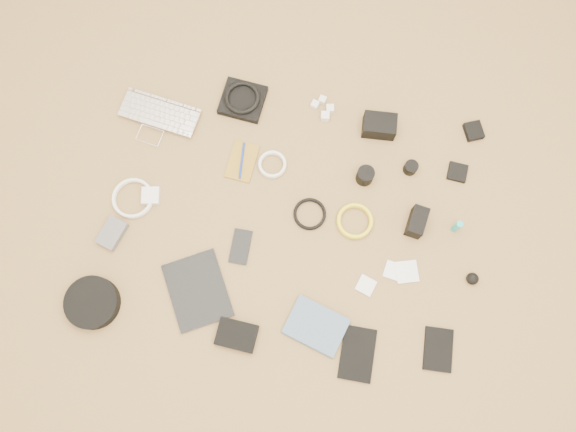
# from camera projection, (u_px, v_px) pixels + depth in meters

# --- Properties ---
(room_shell) EXTENTS (4.04, 4.04, 2.58)m
(room_shell) POSITION_uv_depth(u_px,v_px,m) (286.00, 34.00, 0.88)
(room_shell) COLOR olive
(room_shell) RESTS_ON ground
(laptop) EXTENTS (0.35, 0.28, 0.02)m
(laptop) POSITION_uv_depth(u_px,v_px,m) (156.00, 124.00, 2.18)
(laptop) COLOR silver
(laptop) RESTS_ON ground
(headphone_pouch) EXTENTS (0.19, 0.18, 0.03)m
(headphone_pouch) POSITION_uv_depth(u_px,v_px,m) (243.00, 100.00, 2.20)
(headphone_pouch) COLOR black
(headphone_pouch) RESTS_ON ground
(headphones) EXTENTS (0.18, 0.18, 0.02)m
(headphones) POSITION_uv_depth(u_px,v_px,m) (242.00, 98.00, 2.18)
(headphones) COLOR black
(headphones) RESTS_ON headphone_pouch
(charger_a) EXTENTS (0.03, 0.03, 0.03)m
(charger_a) POSITION_uv_depth(u_px,v_px,m) (322.00, 100.00, 2.20)
(charger_a) COLOR silver
(charger_a) RESTS_ON ground
(charger_b) EXTENTS (0.04, 0.04, 0.03)m
(charger_b) POSITION_uv_depth(u_px,v_px,m) (315.00, 105.00, 2.20)
(charger_b) COLOR silver
(charger_b) RESTS_ON ground
(charger_c) EXTENTS (0.03, 0.03, 0.03)m
(charger_c) POSITION_uv_depth(u_px,v_px,m) (330.00, 109.00, 2.19)
(charger_c) COLOR silver
(charger_c) RESTS_ON ground
(charger_d) EXTENTS (0.03, 0.03, 0.03)m
(charger_d) POSITION_uv_depth(u_px,v_px,m) (325.00, 116.00, 2.18)
(charger_d) COLOR silver
(charger_d) RESTS_ON ground
(dslr_camera) EXTENTS (0.13, 0.09, 0.07)m
(dslr_camera) POSITION_uv_depth(u_px,v_px,m) (379.00, 126.00, 2.15)
(dslr_camera) COLOR black
(dslr_camera) RESTS_ON ground
(lens_pouch) EXTENTS (0.08, 0.09, 0.03)m
(lens_pouch) POSITION_uv_depth(u_px,v_px,m) (474.00, 131.00, 2.17)
(lens_pouch) COLOR black
(lens_pouch) RESTS_ON ground
(notebook_olive) EXTENTS (0.12, 0.17, 0.01)m
(notebook_olive) POSITION_uv_depth(u_px,v_px,m) (242.00, 161.00, 2.15)
(notebook_olive) COLOR olive
(notebook_olive) RESTS_ON ground
(pen_blue) EXTENTS (0.01, 0.14, 0.01)m
(pen_blue) POSITION_uv_depth(u_px,v_px,m) (242.00, 160.00, 2.14)
(pen_blue) COLOR #122996
(pen_blue) RESTS_ON notebook_olive
(cable_white_a) EXTENTS (0.12, 0.12, 0.01)m
(cable_white_a) POSITION_uv_depth(u_px,v_px,m) (272.00, 165.00, 2.14)
(cable_white_a) COLOR white
(cable_white_a) RESTS_ON ground
(lens_a) EXTENTS (0.07, 0.07, 0.07)m
(lens_a) POSITION_uv_depth(u_px,v_px,m) (365.00, 176.00, 2.10)
(lens_a) COLOR black
(lens_a) RESTS_ON ground
(lens_b) EXTENTS (0.05, 0.05, 0.05)m
(lens_b) POSITION_uv_depth(u_px,v_px,m) (411.00, 168.00, 2.12)
(lens_b) COLOR black
(lens_b) RESTS_ON ground
(card_reader) EXTENTS (0.08, 0.08, 0.02)m
(card_reader) POSITION_uv_depth(u_px,v_px,m) (457.00, 172.00, 2.13)
(card_reader) COLOR black
(card_reader) RESTS_ON ground
(power_brick) EXTENTS (0.07, 0.07, 0.03)m
(power_brick) POSITION_uv_depth(u_px,v_px,m) (151.00, 196.00, 2.11)
(power_brick) COLOR silver
(power_brick) RESTS_ON ground
(cable_white_b) EXTENTS (0.21, 0.21, 0.01)m
(cable_white_b) POSITION_uv_depth(u_px,v_px,m) (133.00, 199.00, 2.11)
(cable_white_b) COLOR white
(cable_white_b) RESTS_ON ground
(cable_black) EXTENTS (0.16, 0.16, 0.01)m
(cable_black) POSITION_uv_depth(u_px,v_px,m) (310.00, 214.00, 2.10)
(cable_black) COLOR black
(cable_black) RESTS_ON ground
(cable_yellow) EXTENTS (0.14, 0.14, 0.02)m
(cable_yellow) POSITION_uv_depth(u_px,v_px,m) (355.00, 222.00, 2.09)
(cable_yellow) COLOR yellow
(cable_yellow) RESTS_ON ground
(flash) EXTENTS (0.08, 0.12, 0.08)m
(flash) POSITION_uv_depth(u_px,v_px,m) (417.00, 222.00, 2.06)
(flash) COLOR black
(flash) RESTS_ON ground
(lens_cleaner) EXTENTS (0.03, 0.03, 0.08)m
(lens_cleaner) POSITION_uv_depth(u_px,v_px,m) (457.00, 227.00, 2.05)
(lens_cleaner) COLOR #1AA8AD
(lens_cleaner) RESTS_ON ground
(battery_charger) EXTENTS (0.11, 0.13, 0.03)m
(battery_charger) POSITION_uv_depth(u_px,v_px,m) (112.00, 233.00, 2.07)
(battery_charger) COLOR #525257
(battery_charger) RESTS_ON ground
(tablet) EXTENTS (0.29, 0.32, 0.01)m
(tablet) POSITION_uv_depth(u_px,v_px,m) (198.00, 290.00, 2.03)
(tablet) COLOR black
(tablet) RESTS_ON ground
(phone) EXTENTS (0.08, 0.13, 0.01)m
(phone) POSITION_uv_depth(u_px,v_px,m) (241.00, 247.00, 2.07)
(phone) COLOR black
(phone) RESTS_ON ground
(filter_case_left) EXTENTS (0.08, 0.08, 0.01)m
(filter_case_left) POSITION_uv_depth(u_px,v_px,m) (366.00, 285.00, 2.03)
(filter_case_left) COLOR silver
(filter_case_left) RESTS_ON ground
(filter_case_mid) EXTENTS (0.08, 0.08, 0.01)m
(filter_case_mid) POSITION_uv_depth(u_px,v_px,m) (393.00, 271.00, 2.05)
(filter_case_mid) COLOR silver
(filter_case_mid) RESTS_ON ground
(filter_case_right) EXTENTS (0.09, 0.09, 0.01)m
(filter_case_right) POSITION_uv_depth(u_px,v_px,m) (407.00, 272.00, 2.04)
(filter_case_right) COLOR silver
(filter_case_right) RESTS_ON ground
(air_blower) EXTENTS (0.06, 0.06, 0.04)m
(air_blower) POSITION_uv_depth(u_px,v_px,m) (472.00, 279.00, 2.02)
(air_blower) COLOR black
(air_blower) RESTS_ON ground
(headphone_case) EXTENTS (0.21, 0.21, 0.05)m
(headphone_case) POSITION_uv_depth(u_px,v_px,m) (92.00, 303.00, 2.00)
(headphone_case) COLOR black
(headphone_case) RESTS_ON ground
(drive_case) EXTENTS (0.15, 0.12, 0.03)m
(drive_case) POSITION_uv_depth(u_px,v_px,m) (237.00, 335.00, 1.98)
(drive_case) COLOR black
(drive_case) RESTS_ON ground
(paperback) EXTENTS (0.24, 0.21, 0.02)m
(paperback) POSITION_uv_depth(u_px,v_px,m) (307.00, 346.00, 1.98)
(paperback) COLOR #465D77
(paperback) RESTS_ON ground
(notebook_black_a) EXTENTS (0.13, 0.19, 0.01)m
(notebook_black_a) POSITION_uv_depth(u_px,v_px,m) (357.00, 354.00, 1.97)
(notebook_black_a) COLOR black
(notebook_black_a) RESTS_ON ground
(notebook_black_b) EXTENTS (0.10, 0.15, 0.01)m
(notebook_black_b) POSITION_uv_depth(u_px,v_px,m) (438.00, 349.00, 1.98)
(notebook_black_b) COLOR black
(notebook_black_b) RESTS_ON ground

